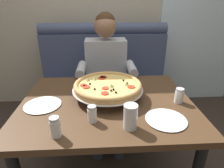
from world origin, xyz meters
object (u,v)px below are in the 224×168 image
Objects in this scene: pizza at (108,86)px; plate_near_left at (166,119)px; diner_main at (106,73)px; drinking_glass at (130,118)px; shaker_parmesan at (179,97)px; shaker_oregano at (92,115)px; booth_bench at (105,90)px; shaker_pepper_flakes at (55,128)px; plate_near_right at (43,104)px; dining_table at (107,113)px.

plate_near_left is at bearing -43.69° from pizza.
diner_main is 9.39× the size of drinking_glass.
shaker_parmesan is at bearing -56.37° from diner_main.
shaker_parmesan reaches higher than shaker_oregano.
booth_bench reaches higher than shaker_pepper_flakes.
plate_near_right is (-0.15, 0.30, -0.04)m from shaker_pepper_flakes.
diner_main is at bearing 57.83° from plate_near_right.
dining_table is at bearing -90.00° from booth_bench.
drinking_glass is at bearing -144.95° from shaker_parmesan.
booth_bench is 14.98× the size of shaker_parmesan.
shaker_pepper_flakes is 1.11× the size of shaker_oregano.
dining_table is 2.35× the size of pizza.
drinking_glass is (0.10, -0.36, -0.02)m from pizza.
shaker_pepper_flakes is 0.21m from shaker_oregano.
shaker_parmesan is at bearing 18.19° from shaker_oregano.
drinking_glass is (-0.36, -0.25, 0.02)m from shaker_parmesan.
dining_table is 4.84× the size of plate_near_right.
drinking_glass is at bearing -165.32° from plate_near_left.
plate_near_left is (0.41, -0.01, -0.03)m from shaker_oregano.
shaker_oregano is at bearing -161.81° from shaker_parmesan.
booth_bench is at bearing 92.94° from diner_main.
pizza reaches higher than shaker_oregano.
shaker_parmesan is 0.24m from plate_near_left.
shaker_parmesan is 0.58m from shaker_oregano.
pizza reaches higher than shaker_pepper_flakes.
booth_bench is 1.32× the size of dining_table.
pizza is 0.37m from drinking_glass.
shaker_oregano is at bearing -108.22° from pizza.
shaker_parmesan is at bearing 53.33° from plate_near_left.
pizza is 3.54× the size of drinking_glass.
diner_main reaches higher than drinking_glass.
plate_near_left is at bearing -74.20° from booth_bench.
booth_bench is at bearing 78.18° from shaker_pepper_flakes.
diner_main is 2.66× the size of pizza.
shaker_pepper_flakes is 0.79m from shaker_parmesan.
plate_near_right is (-0.42, -0.67, 0.05)m from diner_main.
drinking_glass reaches higher than shaker_parmesan.
plate_near_left is (-0.14, -0.19, -0.03)m from shaker_parmesan.
dining_table is 11.56× the size of shaker_oregano.
booth_bench is at bearing 66.42° from plate_near_right.
shaker_oregano is 0.41m from plate_near_left.
diner_main reaches higher than plate_near_right.
pizza is at bearing 106.29° from drinking_glass.
pizza is at bearing 71.78° from shaker_oregano.
shaker_oregano is 0.42× the size of plate_near_left.
plate_near_right is (-0.41, -0.04, 0.11)m from dining_table.
shaker_oregano is 0.38m from plate_near_right.
diner_main reaches higher than booth_bench.
pizza reaches higher than dining_table.
pizza is 4.84× the size of shaker_parmesan.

